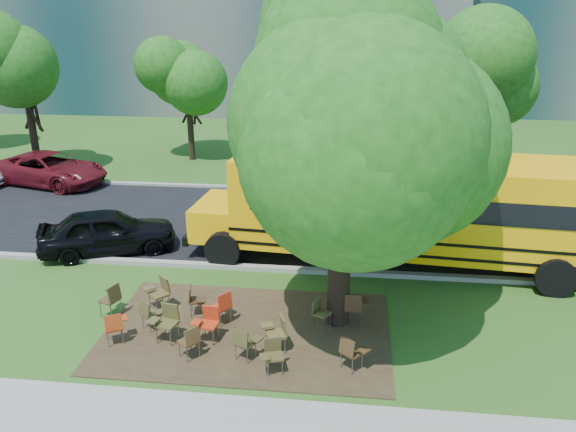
# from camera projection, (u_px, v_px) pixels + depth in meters

# --- Properties ---
(ground) EXTENTS (160.00, 160.00, 0.00)m
(ground) POSITION_uv_depth(u_px,v_px,m) (213.00, 319.00, 14.52)
(ground) COLOR #2C571B
(ground) RESTS_ON ground
(dirt_patch) EXTENTS (7.00, 4.50, 0.03)m
(dirt_patch) POSITION_uv_depth(u_px,v_px,m) (247.00, 331.00, 13.94)
(dirt_patch) COLOR #382819
(dirt_patch) RESTS_ON ground
(asphalt_road) EXTENTS (80.00, 8.00, 0.04)m
(asphalt_road) POSITION_uv_depth(u_px,v_px,m) (257.00, 222.00, 21.04)
(asphalt_road) COLOR black
(asphalt_road) RESTS_ON ground
(kerb_near) EXTENTS (80.00, 0.25, 0.14)m
(kerb_near) POSITION_uv_depth(u_px,v_px,m) (236.00, 267.00, 17.29)
(kerb_near) COLOR gray
(kerb_near) RESTS_ON ground
(kerb_far) EXTENTS (80.00, 0.25, 0.14)m
(kerb_far) POSITION_uv_depth(u_px,v_px,m) (272.00, 189.00, 24.84)
(kerb_far) COLOR gray
(kerb_far) RESTS_ON ground
(bg_tree_0) EXTENTS (5.20, 5.20, 7.18)m
(bg_tree_0) POSITION_uv_depth(u_px,v_px,m) (24.00, 76.00, 26.33)
(bg_tree_0) COLOR black
(bg_tree_0) RESTS_ON ground
(bg_tree_2) EXTENTS (4.80, 4.80, 6.62)m
(bg_tree_2) POSITION_uv_depth(u_px,v_px,m) (188.00, 79.00, 28.51)
(bg_tree_2) COLOR black
(bg_tree_2) RESTS_ON ground
(bg_tree_3) EXTENTS (5.60, 5.60, 7.84)m
(bg_tree_3) POSITION_uv_depth(u_px,v_px,m) (458.00, 69.00, 24.98)
(bg_tree_3) COLOR black
(bg_tree_3) RESTS_ON ground
(main_tree) EXTENTS (7.20, 7.20, 8.99)m
(main_tree) POSITION_uv_depth(u_px,v_px,m) (345.00, 112.00, 12.49)
(main_tree) COLOR black
(main_tree) RESTS_ON ground
(school_bus) EXTENTS (13.91, 4.14, 3.35)m
(school_bus) POSITION_uv_depth(u_px,v_px,m) (433.00, 206.00, 16.96)
(school_bus) COLOR #FFAC08
(school_bus) RESTS_ON ground
(chair_0) EXTENTS (0.57, 0.70, 0.85)m
(chair_0) POSITION_uv_depth(u_px,v_px,m) (115.00, 325.00, 13.24)
(chair_0) COLOR #A33711
(chair_0) RESTS_ON ground
(chair_1) EXTENTS (0.71, 0.56, 0.83)m
(chair_1) POSITION_uv_depth(u_px,v_px,m) (150.00, 312.00, 13.81)
(chair_1) COLOR #47401F
(chair_1) RESTS_ON ground
(chair_2) EXTENTS (0.56, 0.71, 0.83)m
(chair_2) POSITION_uv_depth(u_px,v_px,m) (191.00, 339.00, 12.70)
(chair_2) COLOR #4C351B
(chair_2) RESTS_ON ground
(chair_3) EXTENTS (0.71, 0.56, 0.95)m
(chair_3) POSITION_uv_depth(u_px,v_px,m) (167.00, 319.00, 13.36)
(chair_3) COLOR #4B4720
(chair_3) RESTS_ON ground
(chair_4) EXTENTS (0.68, 0.54, 0.83)m
(chair_4) POSITION_uv_depth(u_px,v_px,m) (245.00, 341.00, 12.62)
(chair_4) COLOR #433D1D
(chair_4) RESTS_ON ground
(chair_5) EXTENTS (0.55, 0.60, 0.81)m
(chair_5) POSITION_uv_depth(u_px,v_px,m) (273.00, 352.00, 12.23)
(chair_5) COLOR #4C4121
(chair_5) RESTS_ON ground
(chair_6) EXTENTS (0.70, 0.61, 0.90)m
(chair_6) POSITION_uv_depth(u_px,v_px,m) (277.00, 330.00, 12.97)
(chair_6) COLOR brown
(chair_6) RESTS_ON ground
(chair_7) EXTENTS (0.73, 0.58, 0.85)m
(chair_7) POSITION_uv_depth(u_px,v_px,m) (351.00, 350.00, 12.25)
(chair_7) COLOR #442D18
(chair_7) RESTS_ON ground
(chair_8) EXTENTS (0.57, 0.72, 0.91)m
(chair_8) POSITION_uv_depth(u_px,v_px,m) (112.00, 297.00, 14.47)
(chair_8) COLOR #443A1D
(chair_8) RESTS_ON ground
(chair_9) EXTENTS (0.81, 0.64, 0.94)m
(chair_9) POSITION_uv_depth(u_px,v_px,m) (160.00, 290.00, 14.77)
(chair_9) COLOR brown
(chair_9) RESTS_ON ground
(chair_10) EXTENTS (0.57, 0.56, 0.82)m
(chair_10) POSITION_uv_depth(u_px,v_px,m) (195.00, 298.00, 14.51)
(chair_10) COLOR #3E2A16
(chair_10) RESTS_ON ground
(chair_11) EXTENTS (0.61, 0.77, 0.90)m
(chair_11) POSITION_uv_depth(u_px,v_px,m) (223.00, 304.00, 14.11)
(chair_11) COLOR red
(chair_11) RESTS_ON ground
(chair_12) EXTENTS (0.53, 0.67, 0.79)m
(chair_12) POSITION_uv_depth(u_px,v_px,m) (320.00, 311.00, 13.93)
(chair_12) COLOR #4F4B22
(chair_12) RESTS_ON ground
(chair_13) EXTENTS (0.60, 0.55, 0.92)m
(chair_13) POSITION_uv_depth(u_px,v_px,m) (354.00, 305.00, 14.03)
(chair_13) COLOR #402817
(chair_13) RESTS_ON ground
(chair_14) EXTENTS (0.63, 0.52, 0.89)m
(chair_14) POSITION_uv_depth(u_px,v_px,m) (208.00, 320.00, 13.38)
(chair_14) COLOR #B43013
(chair_14) RESTS_ON ground
(black_car) EXTENTS (4.65, 3.22, 1.47)m
(black_car) POSITION_uv_depth(u_px,v_px,m) (108.00, 231.00, 18.27)
(black_car) COLOR black
(black_car) RESTS_ON ground
(bg_car_red) EXTENTS (5.75, 3.73, 1.47)m
(bg_car_red) POSITION_uv_depth(u_px,v_px,m) (50.00, 169.00, 25.41)
(bg_car_red) COLOR #590F17
(bg_car_red) RESTS_ON ground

